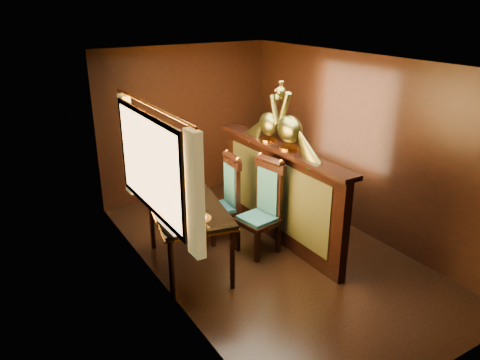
{
  "coord_description": "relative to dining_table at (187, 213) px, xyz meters",
  "views": [
    {
      "loc": [
        -3.19,
        -4.42,
        3.16
      ],
      "look_at": [
        -0.31,
        0.28,
        1.02
      ],
      "focal_mm": 35.0,
      "sensor_mm": 36.0,
      "label": 1
    }
  ],
  "objects": [
    {
      "name": "peacock_right",
      "position": [
        1.38,
        0.29,
        0.99
      ],
      "size": [
        0.24,
        0.63,
        0.75
      ],
      "primitive_type": null,
      "color": "#1B512F",
      "rests_on": "partition"
    },
    {
      "name": "ground",
      "position": [
        1.05,
        -0.28,
        -0.75
      ],
      "size": [
        5.0,
        5.0,
        0.0
      ],
      "primitive_type": "plane",
      "color": "black",
      "rests_on": "ground"
    },
    {
      "name": "partition",
      "position": [
        1.38,
        0.02,
        -0.04
      ],
      "size": [
        0.26,
        2.7,
        1.36
      ],
      "color": "black",
      "rests_on": "ground"
    },
    {
      "name": "room_shell",
      "position": [
        0.97,
        -0.27,
        0.83
      ],
      "size": [
        3.04,
        5.04,
        2.52
      ],
      "color": "black",
      "rests_on": "ground"
    },
    {
      "name": "chair_left",
      "position": [
        1.06,
        -0.11,
        -0.07
      ],
      "size": [
        0.54,
        0.56,
        1.31
      ],
      "rotation": [
        0.0,
        0.0,
        0.16
      ],
      "color": "black",
      "rests_on": "ground"
    },
    {
      "name": "chair_right",
      "position": [
        0.82,
        0.45,
        -0.11
      ],
      "size": [
        0.48,
        0.5,
        1.23
      ],
      "rotation": [
        0.0,
        0.0,
        -0.1
      ],
      "color": "black",
      "rests_on": "ground"
    },
    {
      "name": "dining_table",
      "position": [
        0.0,
        0.0,
        0.0
      ],
      "size": [
        1.11,
        1.53,
        1.02
      ],
      "rotation": [
        0.0,
        0.0,
        -0.2
      ],
      "color": "black",
      "rests_on": "ground"
    },
    {
      "name": "peacock_left",
      "position": [
        1.38,
        -0.16,
        1.04
      ],
      "size": [
        0.27,
        0.71,
        0.85
      ],
      "primitive_type": null,
      "color": "#1B512F",
      "rests_on": "partition"
    }
  ]
}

